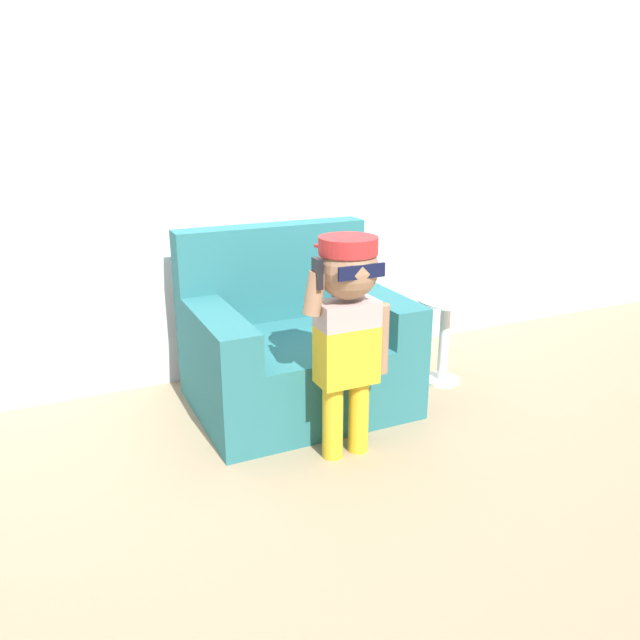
{
  "coord_description": "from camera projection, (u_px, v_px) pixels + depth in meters",
  "views": [
    {
      "loc": [
        -1.14,
        -2.88,
        1.55
      ],
      "look_at": [
        0.1,
        -0.25,
        0.59
      ],
      "focal_mm": 35.0,
      "sensor_mm": 36.0,
      "label": 1
    }
  ],
  "objects": [
    {
      "name": "side_table",
      "position": [
        444.0,
        333.0,
        3.7
      ],
      "size": [
        0.33,
        0.33,
        0.52
      ],
      "color": "white",
      "rests_on": "ground_plane"
    },
    {
      "name": "wall_back",
      "position": [
        236.0,
        159.0,
        3.59
      ],
      "size": [
        10.0,
        0.05,
        2.6
      ],
      "color": "silver",
      "rests_on": "ground_plane"
    },
    {
      "name": "person_child",
      "position": [
        348.0,
        314.0,
        2.78
      ],
      "size": [
        0.43,
        0.32,
        1.05
      ],
      "color": "gold",
      "rests_on": "ground_plane"
    },
    {
      "name": "ground_plane",
      "position": [
        284.0,
        411.0,
        3.42
      ],
      "size": [
        10.0,
        10.0,
        0.0
      ],
      "primitive_type": "plane",
      "color": "#998466"
    },
    {
      "name": "armchair",
      "position": [
        294.0,
        348.0,
        3.44
      ],
      "size": [
        1.11,
        0.9,
        0.96
      ],
      "color": "#286B70",
      "rests_on": "ground_plane"
    }
  ]
}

